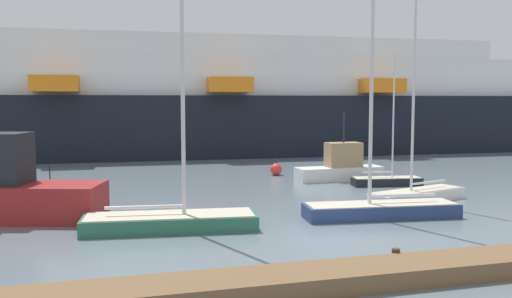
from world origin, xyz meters
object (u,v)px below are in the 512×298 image
sailboat_1 (381,204)px  cruise_ship (63,101)px  channel_buoy_1 (50,188)px  sailboat_0 (417,191)px  channel_buoy_0 (276,169)px  sailboat_2 (387,180)px  sailboat_4 (171,217)px  fishing_boat_1 (341,167)px

sailboat_1 → cruise_ship: (-14.62, 32.31, 4.41)m
channel_buoy_1 → sailboat_0: bearing=-23.5°
channel_buoy_0 → cruise_ship: cruise_ship is taller
cruise_ship → sailboat_0: bearing=-55.6°
sailboat_2 → sailboat_4: sailboat_4 is taller
sailboat_0 → sailboat_4: 12.90m
sailboat_1 → sailboat_2: 9.30m
cruise_ship → sailboat_2: bearing=-48.9°
sailboat_2 → fishing_boat_1: sailboat_2 is taller
channel_buoy_0 → cruise_ship: (-14.49, 18.12, 4.58)m
sailboat_1 → fishing_boat_1: sailboat_1 is taller
sailboat_1 → channel_buoy_1: 17.79m
channel_buoy_1 → cruise_ship: bearing=91.1°
sailboat_2 → sailboat_4: size_ratio=0.65×
sailboat_2 → channel_buoy_1: 19.15m
sailboat_1 → sailboat_4: 8.99m
sailboat_1 → fishing_boat_1: 11.26m
sailboat_1 → cruise_ship: cruise_ship is taller
sailboat_0 → cruise_ship: cruise_ship is taller
sailboat_2 → channel_buoy_0: sailboat_2 is taller
sailboat_4 → fishing_boat_1: (12.06, 10.66, 0.33)m
sailboat_1 → channel_buoy_1: (-14.21, 10.70, -0.28)m
channel_buoy_0 → cruise_ship: 23.66m
sailboat_0 → sailboat_2: bearing=-119.8°
sailboat_2 → sailboat_4: (-13.74, -7.82, 0.16)m
sailboat_2 → cruise_ship: size_ratio=0.08×
sailboat_0 → fishing_boat_1: bearing=-103.2°
sailboat_4 → channel_buoy_1: 11.75m
fishing_boat_1 → channel_buoy_0: (-3.20, 3.35, -0.45)m
sailboat_2 → fishing_boat_1: (-1.68, 2.84, 0.49)m
fishing_boat_1 → channel_buoy_1: bearing=179.3°
channel_buoy_1 → sailboat_1: bearing=-37.0°
sailboat_0 → cruise_ship: size_ratio=0.11×
sailboat_2 → fishing_boat_1: bearing=129.9°
sailboat_4 → cruise_ship: bearing=106.6°
sailboat_1 → fishing_boat_1: size_ratio=2.24×
sailboat_0 → sailboat_2: (1.14, 5.05, -0.15)m
cruise_ship → fishing_boat_1: bearing=-48.0°
sailboat_1 → sailboat_2: bearing=-114.4°
channel_buoy_1 → fishing_boat_1: bearing=0.4°
sailboat_2 → cruise_ship: bearing=137.9°
sailboat_2 → channel_buoy_1: bearing=-178.8°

